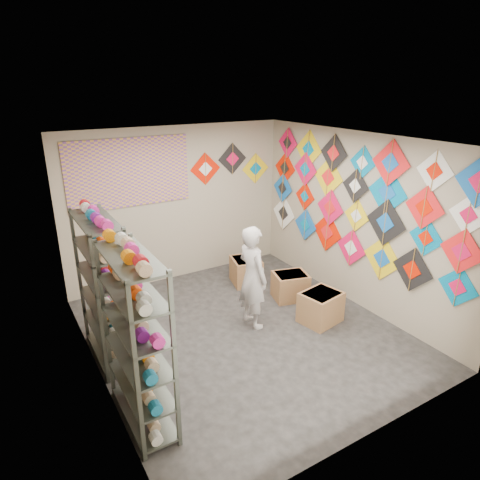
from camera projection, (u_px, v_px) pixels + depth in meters
ground at (245, 332)px, 6.12m from camera, size 4.50×4.50×0.00m
room_walls at (245, 223)px, 5.54m from camera, size 4.50×4.50×4.50m
shelf_rack_front at (137, 342)px, 4.24m from camera, size 0.40×1.10×1.90m
shelf_rack_back at (104, 290)px, 5.29m from camera, size 0.40×1.10×1.90m
string_spools at (118, 306)px, 4.73m from camera, size 0.12×2.36×0.12m
kite_wall_display at (355, 203)px, 6.51m from camera, size 0.06×4.30×2.07m
back_wall_kites at (231, 165)px, 7.76m from camera, size 1.63×0.02×0.80m
poster at (130, 173)px, 6.82m from camera, size 2.00×0.01×1.10m
shopkeeper at (252, 277)px, 6.07m from camera, size 0.60×0.43×1.53m
carton_a at (321, 307)px, 6.33m from camera, size 0.64×0.56×0.47m
carton_b at (290, 286)px, 7.01m from camera, size 0.64×0.57×0.44m
carton_c at (246, 271)px, 7.55m from camera, size 0.59×0.63×0.46m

